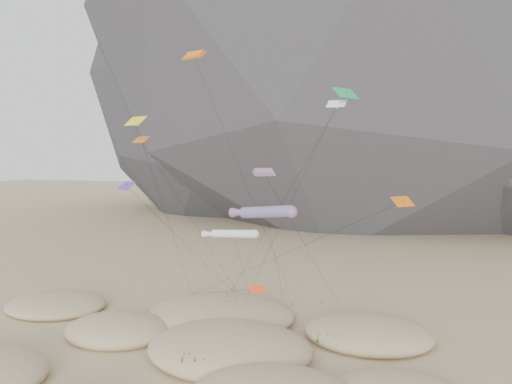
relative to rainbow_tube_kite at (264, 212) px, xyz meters
The scene contains 9 objects.
ground 18.51m from the rainbow_tube_kite, 103.73° to the right, with size 500.00×500.00×0.00m, color #CCB789.
dunes 15.08m from the rainbow_tube_kite, 117.04° to the right, with size 51.86×35.89×3.41m.
dune_grass 15.73m from the rainbow_tube_kite, 111.80° to the right, with size 42.54×28.30×1.52m.
kite_stakes 16.12m from the rainbow_tube_kite, 101.55° to the left, with size 21.78×5.06×0.30m.
rainbow_tube_kite is the anchor object (origin of this frame).
white_tube_kite 4.29m from the rainbow_tube_kite, 133.71° to the right, with size 6.65×11.75×11.20m.
orange_parafoil 19.18m from the rainbow_tube_kite, 163.92° to the left, with size 9.58×13.32×30.19m.
multi_parafoil 4.63m from the rainbow_tube_kite, 69.39° to the right, with size 6.80×13.83×17.22m.
delta_kites 6.33m from the rainbow_tube_kite, 130.39° to the right, with size 30.72×21.25×24.87m.
Camera 1 is at (18.77, -36.07, 18.67)m, focal length 35.00 mm.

